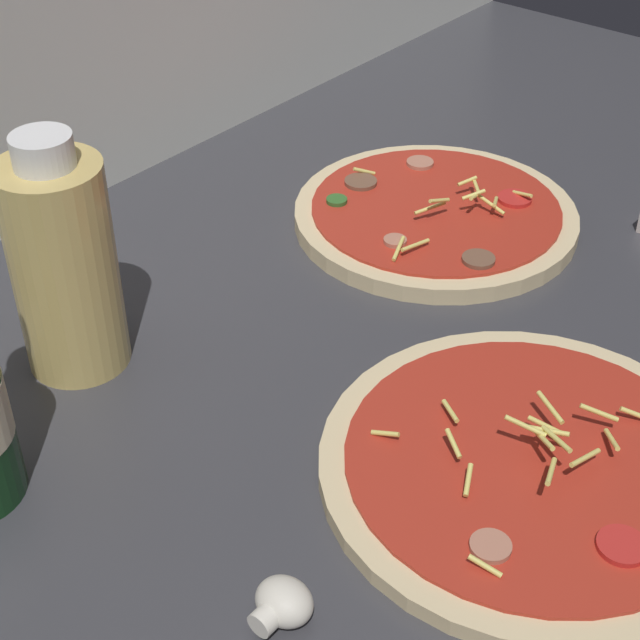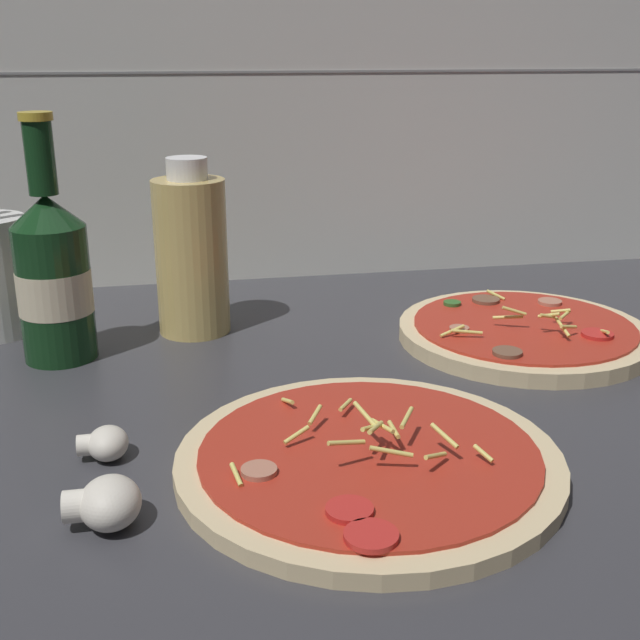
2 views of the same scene
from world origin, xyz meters
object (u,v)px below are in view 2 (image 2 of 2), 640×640
object	(u,v)px
pizza_near	(368,460)
oil_bottle	(191,254)
pizza_far	(523,332)
mushroom_left	(105,443)
beer_bottle	(53,275)
mushroom_right	(106,503)

from	to	relation	value
pizza_near	oil_bottle	size ratio (longest dim) A/B	1.52
pizza_far	mushroom_left	world-z (taller)	pizza_far
pizza_near	beer_bottle	world-z (taller)	beer_bottle
pizza_far	beer_bottle	distance (cm)	50.08
oil_bottle	mushroom_left	size ratio (longest dim) A/B	4.98
mushroom_left	pizza_far	bearing A→B (deg)	23.36
mushroom_right	pizza_far	bearing A→B (deg)	33.50
pizza_far	oil_bottle	distance (cm)	37.52
beer_bottle	mushroom_left	world-z (taller)	beer_bottle
pizza_near	mushroom_right	bearing A→B (deg)	-168.10
beer_bottle	oil_bottle	bearing A→B (deg)	22.13
pizza_near	mushroom_right	size ratio (longest dim) A/B	5.76
mushroom_left	mushroom_right	world-z (taller)	mushroom_right
beer_bottle	mushroom_left	xyz separation A→B (cm)	(5.80, -23.09, -7.58)
pizza_near	pizza_far	size ratio (longest dim) A/B	1.09
pizza_near	beer_bottle	size ratio (longest dim) A/B	1.19
pizza_near	oil_bottle	bearing A→B (deg)	108.69
oil_bottle	pizza_near	bearing A→B (deg)	-71.31
pizza_near	beer_bottle	distance (cm)	39.25
oil_bottle	mushroom_right	distance (cm)	39.76
pizza_far	oil_bottle	world-z (taller)	oil_bottle
mushroom_left	mushroom_right	bearing A→B (deg)	-86.14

